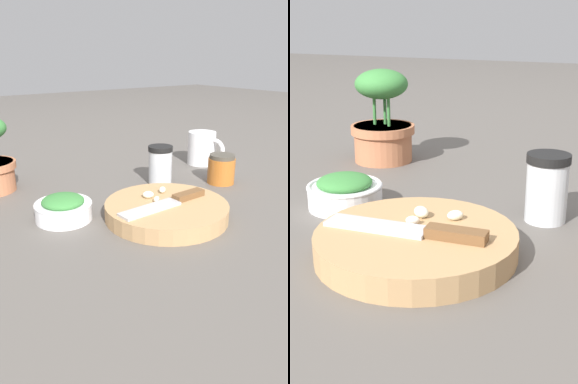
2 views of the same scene
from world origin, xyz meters
The scene contains 7 objects.
ground_plane centered at (0.00, 0.00, 0.00)m, with size 5.00×5.00×0.00m, color #56514C.
cutting_board centered at (-0.02, -0.08, 0.02)m, with size 0.24×0.24×0.03m.
chef_knife centered at (-0.02, -0.08, 0.04)m, with size 0.20×0.04×0.01m.
garlic_cloves centered at (-0.02, -0.04, 0.04)m, with size 0.07×0.05×0.01m.
herb_bowl centered at (-0.19, 0.04, 0.02)m, with size 0.11×0.11×0.05m.
spice_jar centered at (0.10, 0.10, 0.05)m, with size 0.06×0.06×0.10m.
potted_herb centered at (-0.26, 0.29, 0.08)m, with size 0.12×0.12×0.18m.
Camera 2 is at (0.22, -0.61, 0.28)m, focal length 50.00 mm.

